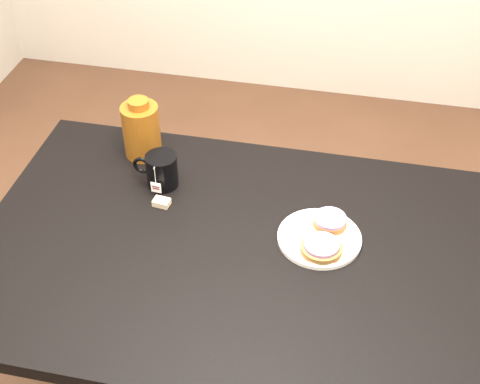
# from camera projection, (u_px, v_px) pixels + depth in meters

# --- Properties ---
(table) EXTENTS (1.40, 0.90, 0.75)m
(table) POSITION_uv_depth(u_px,v_px,m) (244.00, 271.00, 1.77)
(table) COLOR black
(table) RESTS_ON ground_plane
(plate) EXTENTS (0.22, 0.22, 0.02)m
(plate) POSITION_uv_depth(u_px,v_px,m) (319.00, 237.00, 1.74)
(plate) COLOR white
(plate) RESTS_ON table
(bagel_back) EXTENTS (0.13, 0.13, 0.03)m
(bagel_back) POSITION_uv_depth(u_px,v_px,m) (330.00, 221.00, 1.76)
(bagel_back) COLOR brown
(bagel_back) RESTS_ON plate
(bagel_front) EXTENTS (0.14, 0.14, 0.03)m
(bagel_front) POSITION_uv_depth(u_px,v_px,m) (321.00, 247.00, 1.69)
(bagel_front) COLOR brown
(bagel_front) RESTS_ON plate
(mug) EXTENTS (0.14, 0.10, 0.10)m
(mug) POSITION_uv_depth(u_px,v_px,m) (161.00, 170.00, 1.88)
(mug) COLOR black
(mug) RESTS_ON table
(teabag_pouch) EXTENTS (0.05, 0.04, 0.02)m
(teabag_pouch) POSITION_uv_depth(u_px,v_px,m) (162.00, 202.00, 1.84)
(teabag_pouch) COLOR #C6B793
(teabag_pouch) RESTS_ON table
(bagel_package) EXTENTS (0.13, 0.13, 0.19)m
(bagel_package) POSITION_uv_depth(u_px,v_px,m) (141.00, 130.00, 1.97)
(bagel_package) COLOR #5C2E0C
(bagel_package) RESTS_ON table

